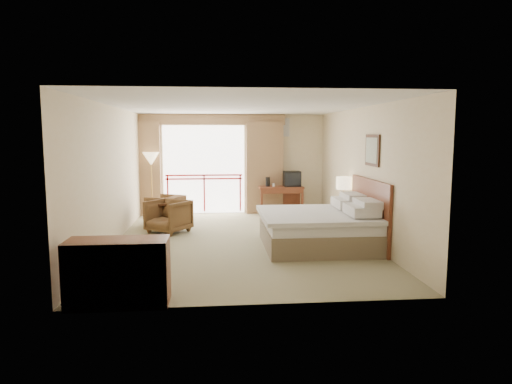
{
  "coord_description": "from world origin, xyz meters",
  "views": [
    {
      "loc": [
        -0.52,
        -9.04,
        2.13
      ],
      "look_at": [
        0.35,
        0.4,
        0.95
      ],
      "focal_mm": 32.0,
      "sensor_mm": 36.0,
      "label": 1
    }
  ],
  "objects": [
    {
      "name": "balcony_door",
      "position": [
        -0.8,
        3.48,
        1.2
      ],
      "size": [
        2.4,
        0.0,
        2.4
      ],
      "primitive_type": "plane",
      "rotation": [
        1.57,
        0.0,
        0.0
      ],
      "color": "white",
      "rests_on": "wall_back"
    },
    {
      "name": "side_table",
      "position": [
        -1.74,
        1.47,
        0.41
      ],
      "size": [
        0.55,
        0.55,
        0.6
      ],
      "rotation": [
        0.0,
        0.0,
        0.09
      ],
      "color": "black",
      "rests_on": "floor"
    },
    {
      "name": "bed",
      "position": [
        1.5,
        -0.6,
        0.38
      ],
      "size": [
        2.13,
        2.06,
        0.97
      ],
      "color": "brown",
      "rests_on": "floor"
    },
    {
      "name": "coffee_maker",
      "position": [
        0.91,
        3.01,
        0.9
      ],
      "size": [
        0.14,
        0.14,
        0.26
      ],
      "primitive_type": "cylinder",
      "rotation": [
        0.0,
        0.0,
        0.24
      ],
      "color": "black",
      "rests_on": "desk"
    },
    {
      "name": "dresser",
      "position": [
        -1.74,
        -3.34,
        0.42
      ],
      "size": [
        1.26,
        0.53,
        0.84
      ],
      "rotation": [
        0.0,
        0.0,
        0.08
      ],
      "color": "#5A2819",
      "rests_on": "floor"
    },
    {
      "name": "valance",
      "position": [
        -0.8,
        3.38,
        2.55
      ],
      "size": [
        4.4,
        0.22,
        0.28
      ],
      "primitive_type": "cube",
      "color": "#866547",
      "rests_on": "wall_back"
    },
    {
      "name": "ceiling",
      "position": [
        0.0,
        0.0,
        2.7
      ],
      "size": [
        7.0,
        7.0,
        0.0
      ],
      "primitive_type": "plane",
      "rotation": [
        3.14,
        0.0,
        0.0
      ],
      "color": "white",
      "rests_on": "wall_back"
    },
    {
      "name": "armchair_far",
      "position": [
        -1.72,
        2.11,
        0.0
      ],
      "size": [
        1.01,
        1.0,
        0.69
      ],
      "primitive_type": "imported",
      "rotation": [
        0.0,
        0.0,
        -2.05
      ],
      "color": "#4D321A",
      "rests_on": "floor"
    },
    {
      "name": "table_lamp",
      "position": [
        2.34,
        0.78,
        1.07
      ],
      "size": [
        0.33,
        0.33,
        0.59
      ],
      "rotation": [
        0.0,
        0.0,
        -0.3
      ],
      "color": "tan",
      "rests_on": "nightstand"
    },
    {
      "name": "wall_back",
      "position": [
        0.0,
        3.5,
        1.35
      ],
      "size": [
        5.0,
        0.0,
        5.0
      ],
      "primitive_type": "plane",
      "rotation": [
        1.57,
        0.0,
        0.0
      ],
      "color": "beige",
      "rests_on": "ground"
    },
    {
      "name": "balcony_railing",
      "position": [
        -0.8,
        3.46,
        0.81
      ],
      "size": [
        2.09,
        0.03,
        1.02
      ],
      "color": "#B1100F",
      "rests_on": "wall_back"
    },
    {
      "name": "tv",
      "position": [
        1.56,
        3.01,
        0.97
      ],
      "size": [
        0.45,
        0.36,
        0.41
      ],
      "rotation": [
        0.0,
        0.0,
        0.21
      ],
      "color": "black",
      "rests_on": "desk"
    },
    {
      "name": "desk",
      "position": [
        1.26,
        3.06,
        0.6
      ],
      "size": [
        1.18,
        0.57,
        0.77
      ],
      "rotation": [
        0.0,
        0.0,
        -0.05
      ],
      "color": "#5A2819",
      "rests_on": "floor"
    },
    {
      "name": "floor",
      "position": [
        0.0,
        0.0,
        0.0
      ],
      "size": [
        7.0,
        7.0,
        0.0
      ],
      "primitive_type": "plane",
      "color": "gray",
      "rests_on": "ground"
    },
    {
      "name": "wastebasket",
      "position": [
        0.82,
        2.5,
        0.15
      ],
      "size": [
        0.29,
        0.29,
        0.29
      ],
      "primitive_type": "cylinder",
      "rotation": [
        0.0,
        0.0,
        -0.24
      ],
      "color": "black",
      "rests_on": "floor"
    },
    {
      "name": "wall_left",
      "position": [
        -2.5,
        0.0,
        1.35
      ],
      "size": [
        0.0,
        7.0,
        7.0
      ],
      "primitive_type": "plane",
      "rotation": [
        1.57,
        0.0,
        1.57
      ],
      "color": "beige",
      "rests_on": "ground"
    },
    {
      "name": "nightstand",
      "position": [
        2.34,
        0.73,
        0.31
      ],
      "size": [
        0.46,
        0.54,
        0.61
      ],
      "primitive_type": "cube",
      "rotation": [
        0.0,
        0.0,
        -0.06
      ],
      "color": "#5A2819",
      "rests_on": "floor"
    },
    {
      "name": "wall_right",
      "position": [
        2.5,
        0.0,
        1.35
      ],
      "size": [
        0.0,
        7.0,
        7.0
      ],
      "primitive_type": "plane",
      "rotation": [
        1.57,
        0.0,
        -1.57
      ],
      "color": "beige",
      "rests_on": "ground"
    },
    {
      "name": "framed_art",
      "position": [
        2.47,
        -0.6,
        1.85
      ],
      "size": [
        0.04,
        0.72,
        0.6
      ],
      "color": "black",
      "rests_on": "wall_right"
    },
    {
      "name": "curtain_left",
      "position": [
        -2.45,
        3.35,
        1.25
      ],
      "size": [
        1.0,
        0.26,
        2.5
      ],
      "primitive_type": "cube",
      "color": "#866547",
      "rests_on": "wall_back"
    },
    {
      "name": "book",
      "position": [
        -1.74,
        1.47,
        0.61
      ],
      "size": [
        0.21,
        0.24,
        0.02
      ],
      "primitive_type": "imported",
      "rotation": [
        0.0,
        0.0,
        0.3
      ],
      "color": "white",
      "rests_on": "side_table"
    },
    {
      "name": "hvac_vent",
      "position": [
        1.3,
        3.47,
        2.35
      ],
      "size": [
        0.5,
        0.04,
        0.5
      ],
      "primitive_type": "cube",
      "color": "silver",
      "rests_on": "wall_back"
    },
    {
      "name": "floor_lamp",
      "position": [
        -2.17,
        3.14,
        1.46
      ],
      "size": [
        0.43,
        0.43,
        1.69
      ],
      "rotation": [
        0.0,
        0.0,
        0.37
      ],
      "color": "tan",
      "rests_on": "floor"
    },
    {
      "name": "cup",
      "position": [
        1.06,
        2.96,
        0.81
      ],
      "size": [
        0.07,
        0.07,
        0.09
      ],
      "primitive_type": "cylinder",
      "rotation": [
        0.0,
        0.0,
        -0.06
      ],
      "color": "white",
      "rests_on": "desk"
    },
    {
      "name": "phone",
      "position": [
        2.29,
        0.58,
        0.65
      ],
      "size": [
        0.17,
        0.14,
        0.07
      ],
      "primitive_type": "cube",
      "rotation": [
        0.0,
        0.0,
        -0.04
      ],
      "color": "black",
      "rests_on": "nightstand"
    },
    {
      "name": "curtain_right",
      "position": [
        0.85,
        3.35,
        1.25
      ],
      "size": [
        1.0,
        0.26,
        2.5
      ],
      "primitive_type": "cube",
      "color": "#866547",
      "rests_on": "wall_back"
    },
    {
      "name": "wall_front",
      "position": [
        0.0,
        -3.5,
        1.35
      ],
      "size": [
        5.0,
        0.0,
        5.0
      ],
      "primitive_type": "plane",
      "rotation": [
        -1.57,
        0.0,
        0.0
      ],
      "color": "beige",
      "rests_on": "ground"
    },
    {
      "name": "armchair_near",
      "position": [
        -1.54,
        0.98,
        0.0
      ],
      "size": [
        1.1,
        1.11,
        0.73
      ],
      "primitive_type": "imported",
      "rotation": [
        0.0,
        0.0,
        -0.63
      ],
      "color": "#4D321A",
      "rests_on": "floor"
    },
    {
      "name": "headboard",
      "position": [
        2.46,
        -0.6,
        0.65
      ],
      "size": [
        0.06,
        2.1,
        1.3
      ],
      "primitive_type": "cube",
      "color": "#5A2819",
      "rests_on": "wall_right"
    }
  ]
}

